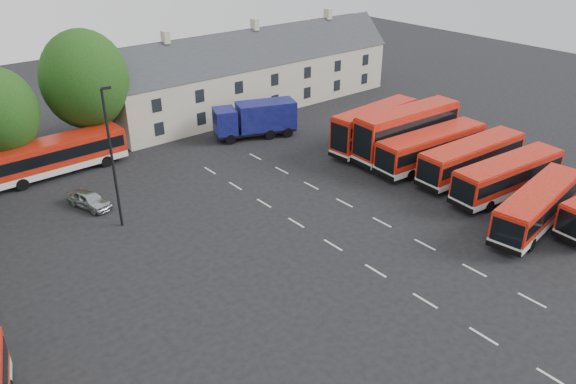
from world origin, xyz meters
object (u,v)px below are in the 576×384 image
silver_car (89,200)px  lamppost (112,156)px  bus_dd_south (407,130)px  box_truck (256,118)px

silver_car → lamppost: size_ratio=0.38×
silver_car → bus_dd_south: bearing=-35.2°
box_truck → silver_car: 19.58m
box_truck → silver_car: size_ratio=2.16×
bus_dd_south → lamppost: lamppost is taller
box_truck → lamppost: size_ratio=0.82×
box_truck → lamppost: bearing=-135.3°
silver_car → box_truck: bearing=-5.2°
box_truck → lamppost: (-18.36, -8.28, 3.57)m
lamppost → bus_dd_south: bearing=-9.9°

